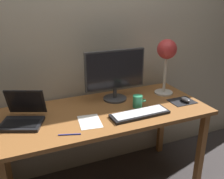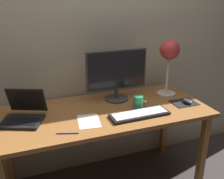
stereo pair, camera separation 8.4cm
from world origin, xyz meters
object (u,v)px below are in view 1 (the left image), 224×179
Objects in this scene: keyboard_main at (140,114)px; mouse at (186,100)px; desk_lamp at (167,54)px; laptop at (23,113)px; coffee_mug at (138,101)px; monitor at (115,73)px; pen at (70,135)px.

mouse is at bearing 8.12° from keyboard_main.
desk_lamp reaches higher than keyboard_main.
laptop reaches higher than coffee_mug.
coffee_mug is at bearing -7.18° from laptop.
coffee_mug is (-0.35, -0.16, -0.31)m from desk_lamp.
keyboard_main is at bearing -16.96° from laptop.
mouse reaches higher than keyboard_main.
desk_lamp is at bearing 2.84° from laptop.
keyboard_main is 4.07× the size of coffee_mug.
mouse is 0.41m from coffee_mug.
monitor reaches higher than pen.
monitor is 0.76m from laptop.
desk_lamp reaches higher than monitor.
laptop is 0.40m from pen.
desk_lamp is at bearing 21.36° from pen.
desk_lamp is (0.40, 0.30, 0.35)m from keyboard_main.
monitor is 0.68m from pen.
coffee_mug is (0.10, -0.21, -0.19)m from monitor.
desk_lamp reaches higher than laptop.
monitor is at bearing 174.54° from desk_lamp.
keyboard_main is at bearing -143.58° from desk_lamp.
monitor is 0.62m from mouse.
monitor is at bearing 7.93° from laptop.
coffee_mug is at bearing 19.03° from pen.
monitor is 1.06× the size of desk_lamp.
keyboard_main is at bearing -81.80° from monitor.
monitor is 4.66× the size of coffee_mug.
mouse is 0.88× the size of coffee_mug.
keyboard_main is 0.92× the size of desk_lamp.
monitor reaches higher than coffee_mug.
pen is (0.24, -0.31, -0.06)m from laptop.
desk_lamp is at bearing -5.46° from monitor.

